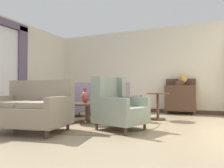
# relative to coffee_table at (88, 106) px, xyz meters

# --- Properties ---
(ground) EXTENTS (8.97, 8.97, 0.00)m
(ground) POSITION_rel_coffee_table_xyz_m (0.20, -0.19, -0.38)
(ground) COLOR #9E896B
(wall_back) EXTENTS (6.21, 0.08, 2.90)m
(wall_back) POSITION_rel_coffee_table_xyz_m (0.20, 3.01, 1.07)
(wall_back) COLOR beige
(wall_back) RESTS_ON ground
(wall_left) EXTENTS (0.08, 4.48, 2.90)m
(wall_left) POSITION_rel_coffee_table_xyz_m (-2.82, 0.77, 1.07)
(wall_left) COLOR beige
(wall_left) RESTS_ON ground
(baseboard_back) EXTENTS (6.05, 0.03, 0.12)m
(baseboard_back) POSITION_rel_coffee_table_xyz_m (0.20, 2.95, -0.32)
(baseboard_back) COLOR #4C3323
(baseboard_back) RESTS_ON ground
(area_rug) EXTENTS (2.82, 2.82, 0.01)m
(area_rug) POSITION_rel_coffee_table_xyz_m (0.20, 0.11, -0.38)
(area_rug) COLOR #847051
(area_rug) RESTS_ON ground
(coffee_table) EXTENTS (0.91, 0.91, 0.46)m
(coffee_table) POSITION_rel_coffee_table_xyz_m (0.00, 0.00, 0.00)
(coffee_table) COLOR #4C3323
(coffee_table) RESTS_ON ground
(porcelain_vase) EXTENTS (0.18, 0.18, 0.35)m
(porcelain_vase) POSITION_rel_coffee_table_xyz_m (-0.05, -0.02, 0.23)
(porcelain_vase) COLOR brown
(porcelain_vase) RESTS_ON coffee_table
(settee) EXTENTS (1.50, 1.10, 0.96)m
(settee) POSITION_rel_coffee_table_xyz_m (-0.43, -1.33, 0.02)
(settee) COLOR gray
(settee) RESTS_ON ground
(armchair_beside_settee) EXTENTS (1.21, 1.19, 0.97)m
(armchair_beside_settee) POSITION_rel_coffee_table_xyz_m (-0.91, 0.90, 0.03)
(armchair_beside_settee) COLOR slate
(armchair_beside_settee) RESTS_ON ground
(armchair_near_sideboard) EXTENTS (1.06, 0.98, 1.02)m
(armchair_near_sideboard) POSITION_rel_coffee_table_xyz_m (0.95, -0.52, 0.05)
(armchair_near_sideboard) COLOR gray
(armchair_near_sideboard) RESTS_ON ground
(armchair_near_window) EXTENTS (0.98, 1.04, 0.96)m
(armchair_near_window) POSITION_rel_coffee_table_xyz_m (0.43, 1.03, 0.03)
(armchair_near_window) COLOR slate
(armchair_near_window) RESTS_ON ground
(side_table) EXTENTS (0.58, 0.58, 0.69)m
(side_table) POSITION_rel_coffee_table_xyz_m (1.40, 1.15, 0.04)
(side_table) COLOR #4C3323
(side_table) RESTS_ON ground
(sideboard) EXTENTS (0.93, 0.36, 1.12)m
(sideboard) POSITION_rel_coffee_table_xyz_m (1.80, 2.71, 0.14)
(sideboard) COLOR #4C3323
(sideboard) RESTS_ON ground
(gramophone) EXTENTS (0.36, 0.43, 0.47)m
(gramophone) POSITION_rel_coffee_table_xyz_m (1.85, 2.63, 0.75)
(gramophone) COLOR #4C3323
(gramophone) RESTS_ON sideboard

